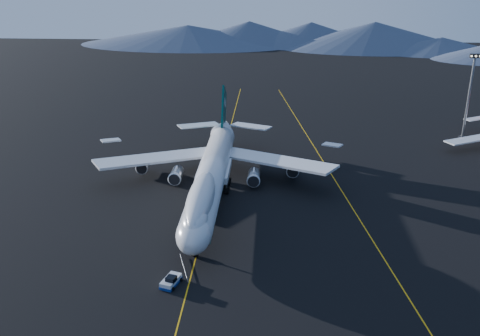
{
  "coord_description": "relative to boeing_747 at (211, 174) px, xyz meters",
  "views": [
    {
      "loc": [
        13.56,
        -112.39,
        52.16
      ],
      "look_at": [
        6.34,
        3.8,
        6.0
      ],
      "focal_mm": 40.0,
      "sensor_mm": 36.0,
      "label": 1
    }
  ],
  "objects": [
    {
      "name": "floodlight_mast",
      "position": [
        72.47,
        48.48,
        7.25
      ],
      "size": [
        3.19,
        2.39,
        25.78
      ],
      "rotation": [
        0.0,
        0.0,
        -0.26
      ],
      "color": "black",
      "rests_on": "ground"
    },
    {
      "name": "taxiway_line_main",
      "position": [
        -0.0,
        -0.03,
        -5.8
      ],
      "size": [
        0.25,
        220.0,
        0.01
      ],
      "primitive_type": "cube",
      "color": "#EDAA0D",
      "rests_on": "ground"
    },
    {
      "name": "pushback_tug",
      "position": [
        -3.0,
        -35.87,
        -5.2
      ],
      "size": [
        3.55,
        4.94,
        1.94
      ],
      "rotation": [
        0.0,
        0.0,
        -0.3
      ],
      "color": "silver",
      "rests_on": "ground"
    },
    {
      "name": "ground",
      "position": [
        -0.0,
        -0.03,
        -5.81
      ],
      "size": [
        500.0,
        500.0,
        0.0
      ],
      "primitive_type": "plane",
      "color": "black",
      "rests_on": "ground"
    },
    {
      "name": "boeing_747",
      "position": [
        0.0,
        0.0,
        0.0
      ],
      "size": [
        59.62,
        72.43,
        19.37
      ],
      "color": "silver",
      "rests_on": "ground"
    },
    {
      "name": "taxiway_line_side",
      "position": [
        30.0,
        9.97,
        -5.8
      ],
      "size": [
        28.08,
        198.09,
        0.01
      ],
      "primitive_type": "cube",
      "rotation": [
        0.0,
        0.0,
        0.14
      ],
      "color": "#EDAA0D",
      "rests_on": "ground"
    }
  ]
}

